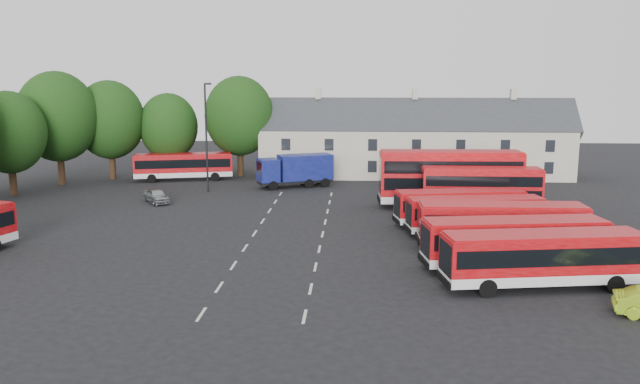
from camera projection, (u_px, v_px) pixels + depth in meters
The scene contains 15 objects.
ground at pixel (250, 240), 43.77m from camera, with size 140.00×140.00×0.00m, color black.
lane_markings at pixel (288, 234), 45.59m from camera, with size 5.15×33.80×0.01m.
treeline at pixel (77, 124), 62.76m from camera, with size 29.92×32.59×12.01m.
terrace_houses at pixel (414, 143), 71.74m from camera, with size 35.70×7.13×10.06m.
bus_row_a at pixel (544, 255), 33.47m from camera, with size 11.12×4.13×3.07m.
bus_row_b at pixel (514, 239), 36.83m from camera, with size 11.00×3.92×3.04m.
bus_row_c at pixel (501, 222), 41.24m from camera, with size 10.88×2.64×3.07m.
bus_row_d at pixel (475, 213), 44.94m from camera, with size 10.04×3.64×2.78m.
bus_row_e at pixel (460, 205), 47.74m from camera, with size 10.07×3.90×2.78m.
bus_dd_south at pixel (481, 188), 51.61m from camera, with size 9.73×2.29×3.98m.
bus_dd_north at pixel (450, 176), 54.36m from camera, with size 12.34×3.28×5.02m.
bus_north at pixel (183, 164), 69.26m from camera, with size 10.91×4.95×3.01m.
box_truck at pixel (296, 169), 64.94m from camera, with size 8.03×5.24×3.37m.
silver_car at pixel (156, 196), 56.85m from camera, with size 1.53×3.80×1.29m, color #A3A5AA.
lamppost at pixel (206, 135), 61.39m from camera, with size 0.75×0.33×10.79m.
Camera 1 is at (7.36, -42.09, 11.20)m, focal length 35.00 mm.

